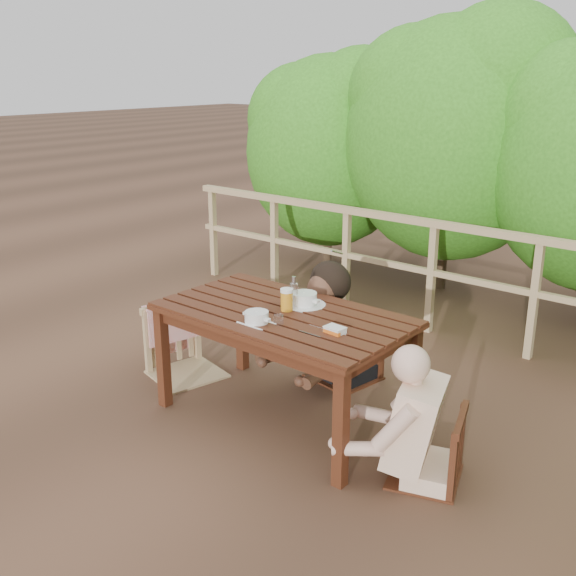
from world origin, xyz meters
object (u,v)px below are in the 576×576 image
Objects in this scene: table at (283,367)px; diner_right at (437,374)px; chair_left at (184,314)px; bread_roll at (258,315)px; soup_far at (304,300)px; soup_near at (257,318)px; chair_right at (429,414)px; bottle at (294,294)px; tumbler at (278,321)px; chair_far at (345,321)px; beer_glass at (287,301)px; butter_tub at (335,331)px; woman at (348,287)px.

table is 1.21× the size of diner_right.
chair_left is 8.03× the size of bread_roll.
bread_roll is (-0.05, -0.39, -0.01)m from soup_far.
soup_far is (0.02, 0.44, 0.01)m from soup_near.
bottle is at bearing -114.12° from chair_right.
chair_far is at bearing 99.52° from tumbler.
table is 0.45m from beer_glass.
chair_far is 0.81m from beer_glass.
chair_left reaches higher than chair_right.
soup_far is (0.02, 0.19, 0.42)m from table.
soup_far is at bearing -67.38° from chair_left.
bottle is (-0.00, -0.10, 0.07)m from soup_far.
table is 0.46m from tumbler.
butter_tub is at bearing -31.57° from soup_far.
beer_glass is 2.17× the size of tumbler.
chair_left reaches higher than chair_far.
chair_right is at bearing 9.92° from butter_tub.
chair_left reaches higher than soup_far.
chair_right and bread_roll have the same top height.
soup_far is at bearing 105.15° from tumbler.
soup_near is at bearing -156.50° from butter_tub.
tumbler is at bearing -74.85° from soup_far.
chair_right is 3.27× the size of soup_near.
table is 0.99m from chair_left.
diner_right reaches higher than chair_right.
soup_near is at bearing -56.45° from bread_roll.
butter_tub is at bearing -13.82° from beer_glass.
chair_left is at bearing -170.56° from soup_far.
diner_right is (1.14, -0.77, 0.20)m from chair_far.
table is at bearing -95.80° from soup_far.
diner_right is (2.09, -0.05, 0.16)m from chair_left.
tumbler is at bearing -158.81° from butter_tub.
beer_glass is (-1.10, 0.05, 0.16)m from diner_right.
chair_right is at bearing 11.82° from soup_near.
soup_near is (0.98, -0.27, 0.29)m from chair_left.
bread_roll is 0.51m from butter_tub.
woman is at bearing -38.62° from chair_left.
diner_right is 17.90× the size of tumbler.
chair_right is 6.57× the size of bread_roll.
butter_tub is (0.50, -0.85, 0.05)m from woman.
soup_near is at bearing -92.36° from chair_left.
bread_roll is (-0.03, 0.05, -0.01)m from soup_near.
soup_far reaches higher than bread_roll.
woman is at bearing 93.17° from beer_glass.
bread_roll is (-1.11, -0.18, 0.37)m from chair_right.
chair_far is 3.23× the size of soup_far.
chair_far is at bearing 92.67° from table.
woman reaches higher than chair_far.
diner_right is 10.95× the size of butter_tub.
beer_glass is (0.01, 0.03, 0.45)m from table.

